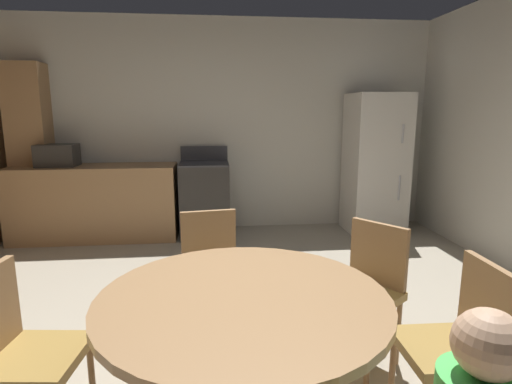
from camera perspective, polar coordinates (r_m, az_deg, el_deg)
ground_plane at (r=2.77m, az=-1.90°, el=-22.70°), size 14.00×14.00×0.00m
wall_back at (r=5.46m, az=-4.49°, el=9.12°), size 5.71×0.12×2.70m
kitchen_counter at (r=5.36m, az=-21.36°, el=-1.36°), size 1.94×0.60×0.90m
pantry_column at (r=5.69m, az=-28.65°, el=4.84°), size 0.44×0.36×2.10m
oven_range at (r=5.17m, az=-7.12°, el=-0.91°), size 0.60×0.60×1.10m
refrigerator at (r=5.46m, az=16.20°, el=3.75°), size 0.68×0.68×1.76m
microwave at (r=5.40m, az=-25.86°, el=4.61°), size 0.44×0.32×0.26m
dining_table at (r=1.91m, az=-1.74°, el=-18.23°), size 1.28×1.28×0.76m
chair_north at (r=2.85m, az=-6.20°, el=-10.34°), size 0.45×0.45×0.87m
chair_east at (r=2.24m, az=26.47°, el=-17.88°), size 0.41×0.41×0.87m
chair_west at (r=2.24m, az=-29.99°, el=-18.24°), size 0.44×0.44×0.87m
chair_northeast at (r=2.66m, az=15.14°, el=-12.32°), size 0.56×0.56×0.87m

